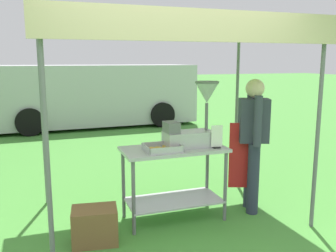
{
  "coord_description": "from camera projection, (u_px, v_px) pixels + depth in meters",
  "views": [
    {
      "loc": [
        -1.17,
        -2.43,
        1.83
      ],
      "look_at": [
        0.24,
        1.56,
        1.07
      ],
      "focal_mm": 39.33,
      "sensor_mm": 36.0,
      "label": 1
    }
  ],
  "objects": [
    {
      "name": "ground_plane",
      "position": [
        94.0,
        140.0,
        8.53
      ],
      "size": [
        70.0,
        70.0,
        0.0
      ],
      "primitive_type": "plane",
      "color": "#478E38"
    },
    {
      "name": "stall_canopy",
      "position": [
        171.0,
        28.0,
        4.01
      ],
      "size": [
        2.95,
        1.91,
        2.26
      ],
      "color": "slate",
      "rests_on": "ground"
    },
    {
      "name": "donut_cart",
      "position": [
        174.0,
        168.0,
        4.2
      ],
      "size": [
        1.18,
        0.58,
        0.85
      ],
      "color": "#B7B7BC",
      "rests_on": "ground"
    },
    {
      "name": "donut_tray",
      "position": [
        162.0,
        149.0,
        4.01
      ],
      "size": [
        0.38,
        0.31,
        0.07
      ],
      "color": "#B7B7BC",
      "rests_on": "donut_cart"
    },
    {
      "name": "donut_fryer",
      "position": [
        194.0,
        122.0,
        4.18
      ],
      "size": [
        0.64,
        0.28,
        0.74
      ],
      "color": "#B7B7BC",
      "rests_on": "donut_cart"
    },
    {
      "name": "menu_sign",
      "position": [
        217.0,
        138.0,
        4.12
      ],
      "size": [
        0.13,
        0.05,
        0.26
      ],
      "color": "black",
      "rests_on": "donut_cart"
    },
    {
      "name": "vendor",
      "position": [
        252.0,
        138.0,
        4.4
      ],
      "size": [
        0.46,
        0.53,
        1.61
      ],
      "color": "#2D3347",
      "rests_on": "ground"
    },
    {
      "name": "supply_crate",
      "position": [
        95.0,
        226.0,
        3.71
      ],
      "size": [
        0.49,
        0.39,
        0.36
      ],
      "color": "brown",
      "rests_on": "ground"
    },
    {
      "name": "van_silver",
      "position": [
        94.0,
        94.0,
        10.34
      ],
      "size": [
        5.59,
        2.2,
        1.69
      ],
      "color": "#BCBCC1",
      "rests_on": "ground"
    }
  ]
}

